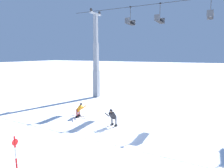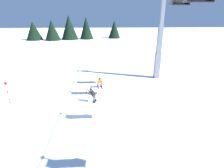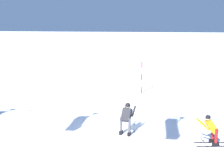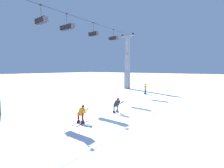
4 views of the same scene
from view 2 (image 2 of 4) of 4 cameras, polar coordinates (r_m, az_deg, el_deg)
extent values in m
plane|color=white|center=(16.91, -9.42, -7.10)|extent=(260.00, 260.00, 0.00)
cube|color=white|center=(17.25, -6.05, -6.29)|extent=(0.46, 1.65, 0.01)
cube|color=black|center=(17.21, -6.06, -6.04)|extent=(0.17, 0.30, 0.16)
cylinder|color=#4C4C51|center=(17.02, -6.11, -4.79)|extent=(0.13, 0.13, 0.67)
cube|color=white|center=(17.60, -5.70, -5.68)|extent=(0.46, 1.65, 0.01)
cube|color=black|center=(17.56, -5.71, -5.43)|extent=(0.17, 0.30, 0.16)
cylinder|color=#4C4C51|center=(17.37, -5.76, -4.20)|extent=(0.13, 0.13, 0.67)
cube|color=black|center=(17.06, -6.55, -3.18)|extent=(0.54, 0.64, 0.66)
sphere|color=tan|center=(16.95, -7.17, -1.94)|extent=(0.22, 0.22, 0.22)
sphere|color=black|center=(16.93, -7.17, -1.83)|extent=(0.24, 0.24, 0.24)
cylinder|color=black|center=(16.93, -8.05, -3.10)|extent=(0.19, 0.51, 0.44)
cylinder|color=gray|center=(17.15, -8.13, -4.96)|extent=(0.03, 0.50, 1.15)
cylinder|color=black|center=(17.24, -7.55, -6.21)|extent=(0.07, 0.07, 0.01)
cylinder|color=black|center=(17.33, -7.61, -2.48)|extent=(0.19, 0.51, 0.44)
cylinder|color=gray|center=(17.63, -7.61, -4.17)|extent=(0.25, 0.45, 1.15)
cylinder|color=black|center=(17.79, -6.97, -5.26)|extent=(0.07, 0.07, 0.01)
cube|color=gray|center=(24.49, 14.94, 6.04)|extent=(0.67, 0.67, 3.56)
cube|color=gray|center=(23.83, 15.78, 14.30)|extent=(0.56, 0.56, 3.56)
cube|color=gray|center=(23.69, 16.71, 22.83)|extent=(0.45, 0.45, 3.56)
cube|color=black|center=(19.28, 21.84, 23.50)|extent=(0.45, 1.82, 0.06)
cube|color=black|center=(19.47, 21.71, 24.30)|extent=(0.06, 1.82, 0.55)
cylinder|color=#4C4F54|center=(19.02, 22.39, 24.39)|extent=(0.04, 1.73, 0.04)
cube|color=#4C4F54|center=(19.68, 24.58, 23.88)|extent=(0.57, 0.05, 0.63)
cube|color=#4C4F54|center=(18.95, 19.23, 24.71)|extent=(0.57, 0.05, 0.63)
cube|color=black|center=(16.20, 27.18, 23.37)|extent=(0.45, 2.28, 0.06)
cylinder|color=red|center=(19.83, -31.12, -4.90)|extent=(0.07, 0.07, 0.47)
cylinder|color=white|center=(19.64, -31.38, -3.66)|extent=(0.07, 0.07, 0.47)
cylinder|color=red|center=(19.47, -31.65, -2.39)|extent=(0.07, 0.07, 0.47)
cylinder|color=white|center=(19.31, -31.92, -1.10)|extent=(0.07, 0.07, 0.47)
cylinder|color=red|center=(19.16, -32.20, 0.21)|extent=(0.07, 0.07, 0.47)
cylinder|color=red|center=(19.15, -32.21, 0.16)|extent=(0.02, 0.28, 0.28)
cube|color=black|center=(21.00, -3.60, -0.94)|extent=(1.62, 0.38, 0.01)
cube|color=black|center=(20.97, -3.61, -0.72)|extent=(0.30, 0.16, 0.16)
cylinder|color=maroon|center=(20.82, -3.63, 0.27)|extent=(0.13, 0.13, 0.62)
cube|color=black|center=(20.94, -4.70, -1.04)|extent=(1.62, 0.38, 0.01)
cube|color=black|center=(20.91, -4.70, -0.82)|extent=(0.30, 0.16, 0.16)
cylinder|color=maroon|center=(20.76, -4.74, 0.17)|extent=(0.13, 0.13, 0.62)
cube|color=orange|center=(20.51, -4.13, 1.01)|extent=(0.61, 0.51, 0.61)
sphere|color=beige|center=(20.23, -4.08, 1.79)|extent=(0.20, 0.20, 0.20)
sphere|color=black|center=(20.22, -4.08, 1.88)|extent=(0.22, 0.22, 0.22)
cylinder|color=orange|center=(20.18, -3.31, 0.93)|extent=(0.47, 0.16, 0.41)
cylinder|color=gray|center=(20.36, -3.14, -0.50)|extent=(0.46, 0.22, 1.04)
cylinder|color=black|center=(20.65, -3.09, -1.19)|extent=(0.07, 0.07, 0.01)
cylinder|color=orange|center=(20.11, -4.60, 0.82)|extent=(0.47, 0.16, 0.41)
cylinder|color=gray|center=(20.27, -4.67, -0.64)|extent=(0.49, 0.06, 1.04)
cylinder|color=black|center=(20.56, -4.85, -1.35)|extent=(0.07, 0.07, 0.01)
cone|color=black|center=(71.91, 0.77, 17.92)|extent=(4.83, 4.83, 6.89)
cone|color=black|center=(69.80, -8.65, 18.09)|extent=(5.19, 5.19, 8.11)
cone|color=black|center=(69.54, -14.21, 17.99)|extent=(6.25, 6.25, 8.84)
cone|color=black|center=(68.51, -19.52, 16.69)|extent=(5.55, 5.55, 7.16)
cone|color=black|center=(71.89, -24.88, 15.93)|extent=(5.93, 5.93, 6.62)
camera|label=1|loc=(16.70, -60.70, 2.37)|focal=31.13mm
camera|label=3|loc=(20.99, 32.63, 10.66)|focal=47.33mm
camera|label=4|loc=(28.96, -22.49, 12.26)|focal=25.04mm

